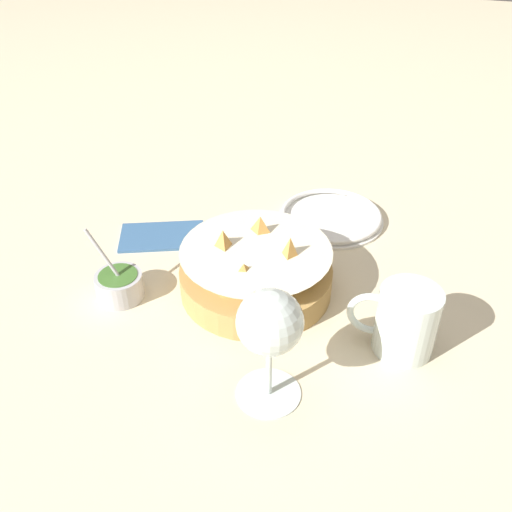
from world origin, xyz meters
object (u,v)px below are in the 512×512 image
Objects in this scene: food_basket at (255,271)px; beer_mug at (405,323)px; side_plate at (331,217)px; sauce_cup at (119,284)px; wine_glass at (270,326)px.

food_basket is 1.91× the size of beer_mug.
side_plate is at bearing -109.34° from food_basket.
sauce_cup is at bearing 47.51° from side_plate.
wine_glass reaches higher than sauce_cup.
sauce_cup is 0.61× the size of side_plate.
sauce_cup reaches higher than food_basket.
beer_mug is 0.30m from side_plate.
food_basket is 0.22m from side_plate.
wine_glass reaches higher than side_plate.
side_plate is (0.13, -0.27, -0.03)m from beer_mug.
wine_glass is 1.33× the size of beer_mug.
wine_glass is 0.19m from beer_mug.
beer_mug is at bearing 163.47° from food_basket.
side_plate is (-0.01, -0.39, -0.10)m from wine_glass.
sauce_cup is 0.96× the size of beer_mug.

